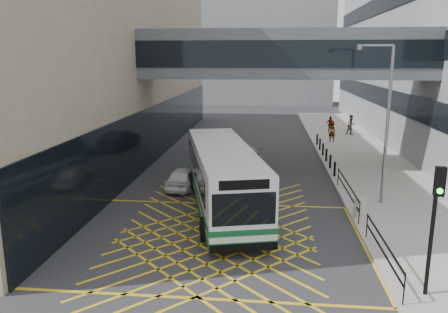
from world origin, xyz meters
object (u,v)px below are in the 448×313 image
(car_dark, at_px, (218,141))
(traffic_light, at_px, (435,213))
(car_white, at_px, (184,177))
(street_lamp, at_px, (384,115))
(pedestrian_b, at_px, (351,125))
(pedestrian_c, at_px, (330,125))
(litter_bin, at_px, (360,208))
(car_silver, at_px, (242,151))
(bus, at_px, (223,176))
(pedestrian_a, at_px, (332,132))

(car_dark, relative_size, traffic_light, 1.21)
(car_white, relative_size, street_lamp, 0.50)
(car_white, height_order, pedestrian_b, pedestrian_b)
(car_dark, distance_m, pedestrian_c, 13.40)
(street_lamp, xyz_separation_m, pedestrian_c, (0.53, 21.45, -3.62))
(litter_bin, height_order, pedestrian_c, pedestrian_c)
(car_silver, bearing_deg, litter_bin, 94.83)
(car_dark, bearing_deg, car_silver, 117.10)
(bus, xyz_separation_m, car_silver, (0.33, 10.76, -1.06))
(bus, bearing_deg, traffic_light, -61.23)
(street_lamp, xyz_separation_m, pedestrian_b, (2.32, 20.39, -3.48))
(street_lamp, relative_size, pedestrian_c, 4.89)
(litter_bin, relative_size, pedestrian_a, 0.53)
(bus, distance_m, pedestrian_a, 19.42)
(pedestrian_b, xyz_separation_m, pedestrian_c, (-1.79, 1.06, -0.14))
(traffic_light, relative_size, litter_bin, 4.57)
(car_white, xyz_separation_m, pedestrian_c, (10.80, 19.38, 0.33))
(car_white, bearing_deg, car_silver, -105.99)
(bus, height_order, car_dark, bus)
(pedestrian_c, bearing_deg, pedestrian_b, 152.30)
(pedestrian_b, bearing_deg, litter_bin, -118.74)
(traffic_light, bearing_deg, car_silver, 115.41)
(car_white, distance_m, car_dark, 10.52)
(bus, distance_m, pedestrian_b, 23.84)
(bus, height_order, street_lamp, street_lamp)
(traffic_light, xyz_separation_m, pedestrian_a, (0.65, 25.52, -1.83))
(pedestrian_c, bearing_deg, pedestrian_a, 86.60)
(car_dark, bearing_deg, pedestrian_c, -146.30)
(car_white, distance_m, pedestrian_c, 22.18)
(street_lamp, xyz_separation_m, litter_bin, (-1.34, -2.23, -3.96))
(pedestrian_a, bearing_deg, litter_bin, 78.71)
(traffic_light, distance_m, litter_bin, 7.09)
(pedestrian_a, bearing_deg, car_dark, 15.73)
(bus, height_order, car_silver, bus)
(car_silver, distance_m, litter_bin, 13.23)
(pedestrian_c, bearing_deg, car_white, 63.72)
(car_white, relative_size, car_dark, 0.79)
(litter_bin, distance_m, pedestrian_b, 22.92)
(car_silver, distance_m, street_lamp, 12.68)
(bus, relative_size, pedestrian_a, 6.87)
(car_white, relative_size, traffic_light, 0.95)
(bus, bearing_deg, pedestrian_b, 51.40)
(car_dark, bearing_deg, car_white, 77.90)
(car_silver, relative_size, pedestrian_a, 2.42)
(car_dark, xyz_separation_m, pedestrian_b, (11.81, 7.83, 0.31))
(traffic_light, bearing_deg, car_white, 136.54)
(bus, height_order, pedestrian_c, bus)
(car_dark, height_order, car_silver, car_dark)
(bus, xyz_separation_m, pedestrian_c, (8.24, 22.68, -0.74))
(street_lamp, height_order, pedestrian_a, street_lamp)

